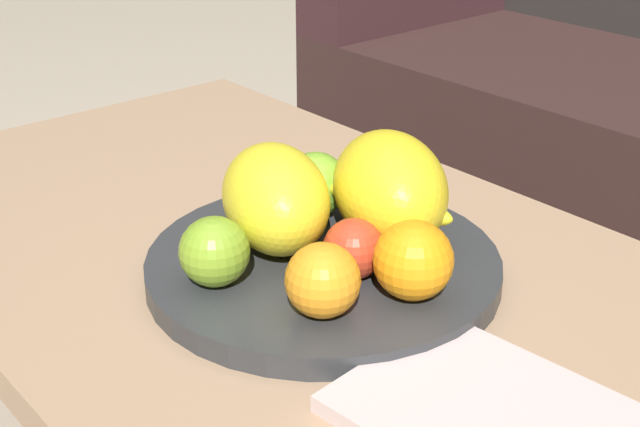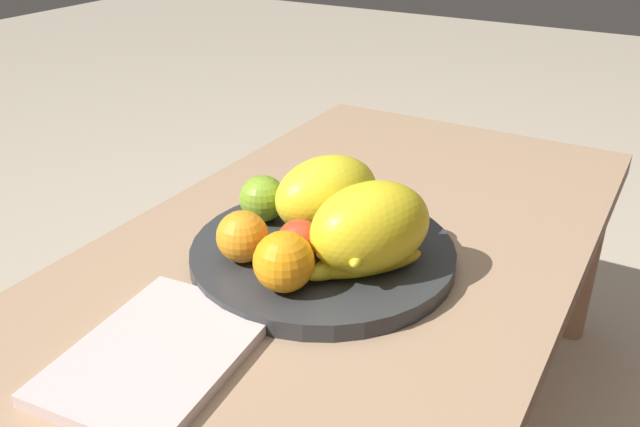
% 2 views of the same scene
% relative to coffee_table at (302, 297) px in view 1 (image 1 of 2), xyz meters
% --- Properties ---
extents(coffee_table, '(1.24, 0.66, 0.42)m').
position_rel_coffee_table_xyz_m(coffee_table, '(0.00, 0.00, 0.00)').
color(coffee_table, '#A07F60').
rests_on(coffee_table, ground_plane).
extents(fruit_bowl, '(0.37, 0.37, 0.03)m').
position_rel_coffee_table_xyz_m(fruit_bowl, '(0.04, -0.00, 0.05)').
color(fruit_bowl, '#2D2F32').
rests_on(fruit_bowl, coffee_table).
extents(melon_large_front, '(0.19, 0.17, 0.11)m').
position_rel_coffee_table_xyz_m(melon_large_front, '(-0.01, -0.02, 0.12)').
color(melon_large_front, yellow).
rests_on(melon_large_front, fruit_bowl).
extents(melon_smaller_beside, '(0.21, 0.19, 0.12)m').
position_rel_coffee_table_xyz_m(melon_smaller_beside, '(0.05, 0.08, 0.13)').
color(melon_smaller_beside, yellow).
rests_on(melon_smaller_beside, fruit_bowl).
extents(orange_front, '(0.07, 0.07, 0.07)m').
position_rel_coffee_table_xyz_m(orange_front, '(0.12, -0.07, 0.10)').
color(orange_front, orange).
rests_on(orange_front, fruit_bowl).
extents(orange_left, '(0.08, 0.08, 0.08)m').
position_rel_coffee_table_xyz_m(orange_left, '(0.15, 0.01, 0.11)').
color(orange_left, orange).
rests_on(orange_left, fruit_bowl).
extents(apple_front, '(0.07, 0.07, 0.07)m').
position_rel_coffee_table_xyz_m(apple_front, '(-0.05, 0.06, 0.10)').
color(apple_front, '#75A82B').
rests_on(apple_front, fruit_bowl).
extents(apple_left, '(0.07, 0.07, 0.07)m').
position_rel_coffee_table_xyz_m(apple_left, '(0.01, -0.12, 0.10)').
color(apple_left, olive).
rests_on(apple_left, fruit_bowl).
extents(apple_right, '(0.06, 0.06, 0.06)m').
position_rel_coffee_table_xyz_m(apple_right, '(0.09, -0.01, 0.10)').
color(apple_right, '#B4351E').
rests_on(apple_right, fruit_bowl).
extents(banana_bunch, '(0.17, 0.13, 0.06)m').
position_rel_coffee_table_xyz_m(banana_bunch, '(0.06, 0.07, 0.10)').
color(banana_bunch, yellow).
rests_on(banana_bunch, fruit_bowl).
extents(magazine, '(0.27, 0.20, 0.02)m').
position_rel_coffee_table_xyz_m(magazine, '(0.32, -0.05, 0.05)').
color(magazine, beige).
rests_on(magazine, coffee_table).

